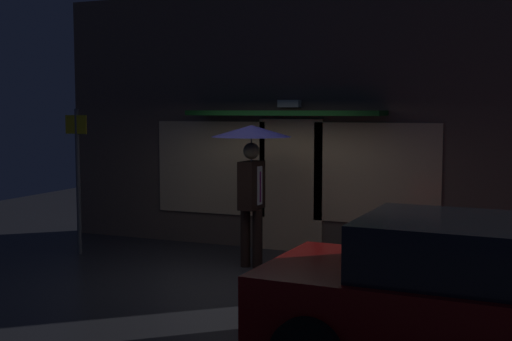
# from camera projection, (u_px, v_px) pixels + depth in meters

# --- Properties ---
(ground_plane) EXTENTS (18.00, 18.00, 0.00)m
(ground_plane) POSITION_uv_depth(u_px,v_px,m) (237.00, 282.00, 9.17)
(ground_plane) COLOR #2D2D33
(building_facade) EXTENTS (8.63, 1.00, 4.34)m
(building_facade) POSITION_uv_depth(u_px,v_px,m) (294.00, 122.00, 11.12)
(building_facade) COLOR brown
(building_facade) RESTS_ON ground
(person_with_umbrella) EXTENTS (1.18, 1.18, 2.13)m
(person_with_umbrella) POSITION_uv_depth(u_px,v_px,m) (251.00, 155.00, 9.85)
(person_with_umbrella) COLOR black
(person_with_umbrella) RESTS_ON ground
(parked_car) EXTENTS (4.16, 2.08, 1.40)m
(parked_car) POSITION_uv_depth(u_px,v_px,m) (495.00, 300.00, 5.75)
(parked_car) COLOR maroon
(parked_car) RESTS_ON ground
(street_sign_post) EXTENTS (0.40, 0.07, 2.37)m
(street_sign_post) POSITION_uv_depth(u_px,v_px,m) (78.00, 172.00, 10.80)
(street_sign_post) COLOR #595B60
(street_sign_post) RESTS_ON ground
(sidewalk_bollard) EXTENTS (0.29, 0.29, 0.53)m
(sidewalk_bollard) POSITION_uv_depth(u_px,v_px,m) (352.00, 249.00, 10.03)
(sidewalk_bollard) COLOR #9E998E
(sidewalk_bollard) RESTS_ON ground
(sidewalk_bollard_2) EXTENTS (0.25, 0.25, 0.51)m
(sidewalk_bollard_2) POSITION_uv_depth(u_px,v_px,m) (415.00, 265.00, 9.07)
(sidewalk_bollard_2) COLOR #9E998E
(sidewalk_bollard_2) RESTS_ON ground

